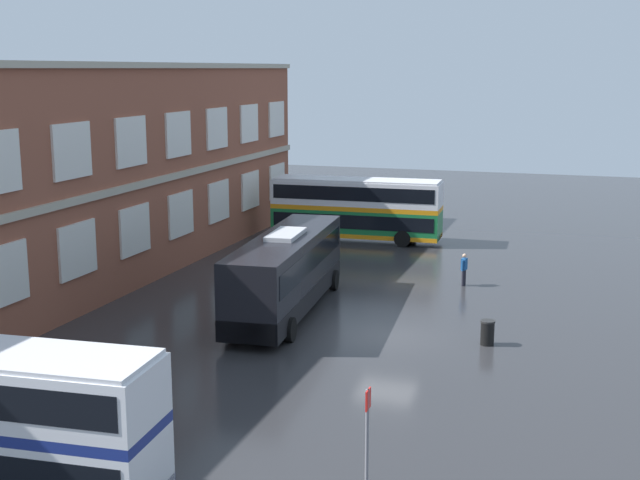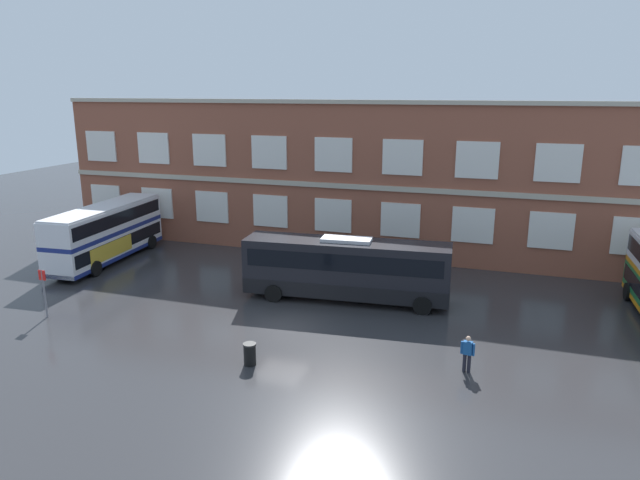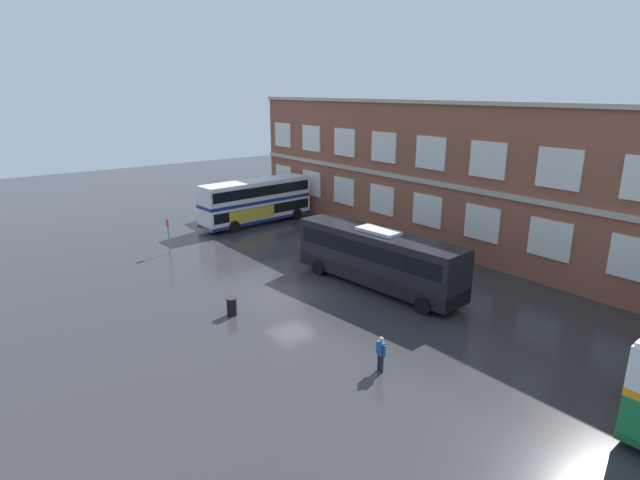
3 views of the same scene
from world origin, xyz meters
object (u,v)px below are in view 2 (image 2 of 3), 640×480
double_decker_near (106,232)px  bus_stand_flag (44,289)px  waiting_passenger (467,352)px  station_litter_bin (250,354)px  touring_coach (346,269)px

double_decker_near → bus_stand_flag: size_ratio=4.13×
double_decker_near → waiting_passenger: bearing=-19.5°
waiting_passenger → station_litter_bin: 9.70m
double_decker_near → touring_coach: bearing=-6.9°
station_litter_bin → double_decker_near: bearing=145.2°
touring_coach → waiting_passenger: 10.38m
double_decker_near → touring_coach: 18.77m
waiting_passenger → station_litter_bin: size_ratio=1.65×
double_decker_near → waiting_passenger: (26.20, -9.29, -1.22)m
touring_coach → bus_stand_flag: size_ratio=4.51×
touring_coach → bus_stand_flag: (-14.81, -7.82, -0.27)m
touring_coach → waiting_passenger: bearing=-42.9°
waiting_passenger → station_litter_bin: (-9.39, -2.40, -0.41)m
bus_stand_flag → touring_coach: bearing=27.8°
station_litter_bin → touring_coach: bearing=79.1°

